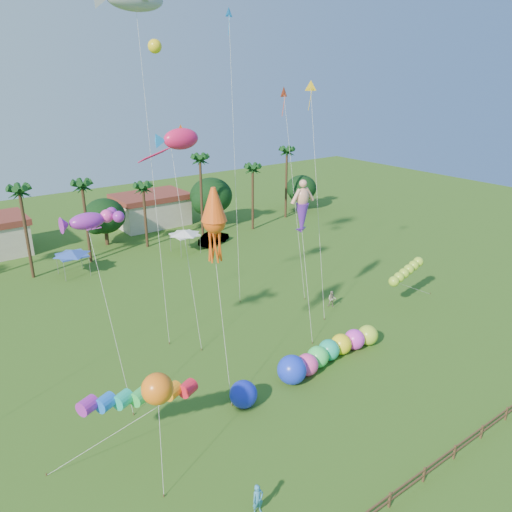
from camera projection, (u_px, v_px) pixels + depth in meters
ground at (346, 425)px, 33.01m from camera, size 160.00×160.00×0.00m
tree_line at (126, 213)px, 66.60m from camera, size 69.46×8.91×11.00m
buildings_row at (63, 227)px, 68.18m from camera, size 35.00×7.00×4.00m
tent_row at (73, 254)px, 56.01m from camera, size 31.00×4.00×0.60m
fence at (424, 473)px, 28.29m from camera, size 36.12×0.12×1.00m
car_b at (214, 238)px, 67.43m from camera, size 5.26×3.60×1.64m
spectator_a at (258, 499)px, 26.21m from camera, size 0.67×0.46×1.78m
spectator_b at (332, 299)px, 49.35m from camera, size 1.01×1.03×1.68m
caterpillar_inflatable at (326, 353)px, 39.70m from camera, size 10.93×2.75×2.22m
blue_ball at (243, 394)px, 34.58m from camera, size 1.95×1.95×1.95m
rainbow_tube at (163, 398)px, 30.08m from camera, size 10.23×3.17×3.95m
green_worm at (394, 281)px, 48.11m from camera, size 8.97×2.66×3.59m
orange_ball_kite at (157, 389)px, 26.83m from camera, size 2.10×2.46×6.85m
merman_kite at (302, 210)px, 42.97m from camera, size 2.73×4.50×13.02m
fish_kite at (181, 139)px, 40.50m from camera, size 4.76×5.80×17.82m
squid_kite at (214, 222)px, 34.41m from camera, size 2.60×5.07×14.79m
lobster_kite at (87, 221)px, 32.59m from camera, size 4.38×5.73×13.60m
delta_kite_red at (284, 96)px, 48.15m from camera, size 1.34×5.00×20.67m
delta_kite_yellow at (311, 92)px, 44.52m from camera, size 2.28×5.42×21.28m
delta_kite_blue at (229, 24)px, 45.08m from camera, size 2.23×3.83×27.44m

